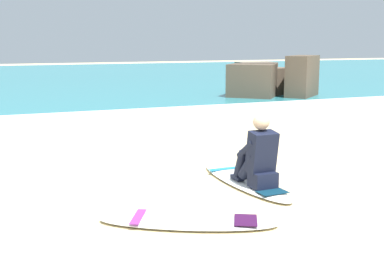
% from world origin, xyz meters
% --- Properties ---
extents(ground_plane, '(80.00, 80.00, 0.00)m').
position_xyz_m(ground_plane, '(0.00, 0.00, 0.00)').
color(ground_plane, beige).
extents(sea, '(80.00, 28.00, 0.10)m').
position_xyz_m(sea, '(0.00, 20.59, 0.05)').
color(sea, teal).
rests_on(sea, ground).
extents(breaking_foam, '(80.00, 0.90, 0.11)m').
position_xyz_m(breaking_foam, '(0.00, 6.89, 0.06)').
color(breaking_foam, white).
rests_on(breaking_foam, ground).
extents(surfboard_main, '(0.60, 2.16, 0.08)m').
position_xyz_m(surfboard_main, '(0.58, -0.04, 0.04)').
color(surfboard_main, white).
rests_on(surfboard_main, ground).
extents(surfer_seated, '(0.38, 0.71, 0.95)m').
position_xyz_m(surfer_seated, '(0.60, -0.38, 0.44)').
color(surfer_seated, black).
rests_on(surfer_seated, surfboard_main).
extents(surfboard_spare_near, '(1.94, 1.35, 0.08)m').
position_xyz_m(surfboard_spare_near, '(-0.72, -1.22, 0.04)').
color(surfboard_spare_near, white).
rests_on(surfboard_spare_near, ground).
extents(rock_outcrop_distant, '(3.40, 3.50, 1.45)m').
position_xyz_m(rock_outcrop_distant, '(6.45, 9.23, 0.62)').
color(rock_outcrop_distant, '#756656').
rests_on(rock_outcrop_distant, ground).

